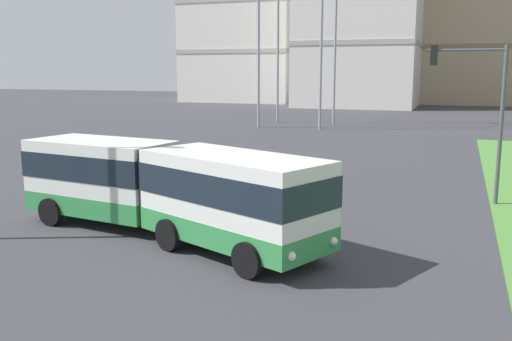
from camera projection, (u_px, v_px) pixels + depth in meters
articulated_bus at (167, 188)px, 18.65m from camera, size 11.86×5.70×3.00m
car_black_sedan at (189, 168)px, 27.73m from camera, size 4.57×2.39×1.58m
traffic_light_far_right at (478, 98)px, 22.78m from camera, size 3.09×0.28×6.46m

